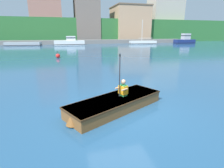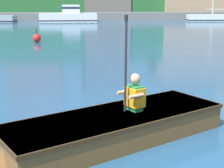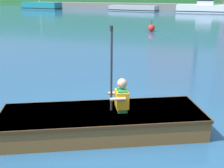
{
  "view_description": "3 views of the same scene",
  "coord_description": "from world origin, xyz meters",
  "px_view_note": "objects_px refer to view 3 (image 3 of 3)",
  "views": [
    {
      "loc": [
        -1.85,
        -5.21,
        2.52
      ],
      "look_at": [
        -0.29,
        0.6,
        0.75
      ],
      "focal_mm": 28.0,
      "sensor_mm": 36.0,
      "label": 1
    },
    {
      "loc": [
        -1.0,
        -4.77,
        2.03
      ],
      "look_at": [
        -0.29,
        0.6,
        0.75
      ],
      "focal_mm": 55.0,
      "sensor_mm": 36.0,
      "label": 2
    },
    {
      "loc": [
        1.44,
        -4.03,
        2.36
      ],
      "look_at": [
        -0.29,
        0.6,
        0.75
      ],
      "focal_mm": 45.0,
      "sensor_mm": 36.0,
      "label": 3
    }
  ],
  "objects_px": {
    "moored_boat_dock_east_inner": "(203,7)",
    "rowboat_foreground": "(99,121)",
    "person_paddler": "(121,96)",
    "moored_boat_dock_center_far": "(41,6)",
    "moored_boat_dock_west_inner": "(133,8)",
    "channel_buoy": "(151,28)"
  },
  "relations": [
    {
      "from": "moored_boat_dock_east_inner",
      "to": "rowboat_foreground",
      "type": "relative_size",
      "value": 1.73
    },
    {
      "from": "moored_boat_dock_east_inner",
      "to": "person_paddler",
      "type": "relative_size",
      "value": 4.31
    },
    {
      "from": "moored_boat_dock_center_far",
      "to": "person_paddler",
      "type": "bearing_deg",
      "value": -54.08
    },
    {
      "from": "moored_boat_dock_west_inner",
      "to": "person_paddler",
      "type": "relative_size",
      "value": 4.77
    },
    {
      "from": "moored_boat_dock_west_inner",
      "to": "channel_buoy",
      "type": "distance_m",
      "value": 22.0
    },
    {
      "from": "moored_boat_dock_east_inner",
      "to": "person_paddler",
      "type": "distance_m",
      "value": 33.84
    },
    {
      "from": "channel_buoy",
      "to": "moored_boat_dock_center_far",
      "type": "bearing_deg",
      "value": 137.68
    },
    {
      "from": "moored_boat_dock_center_far",
      "to": "person_paddler",
      "type": "distance_m",
      "value": 40.82
    },
    {
      "from": "person_paddler",
      "to": "moored_boat_dock_west_inner",
      "type": "bearing_deg",
      "value": 106.01
    },
    {
      "from": "channel_buoy",
      "to": "person_paddler",
      "type": "bearing_deg",
      "value": -79.32
    },
    {
      "from": "rowboat_foreground",
      "to": "channel_buoy",
      "type": "bearing_deg",
      "value": 99.17
    },
    {
      "from": "moored_boat_dock_center_far",
      "to": "rowboat_foreground",
      "type": "height_order",
      "value": "moored_boat_dock_center_far"
    },
    {
      "from": "moored_boat_dock_west_inner",
      "to": "moored_boat_dock_east_inner",
      "type": "bearing_deg",
      "value": -3.15
    },
    {
      "from": "moored_boat_dock_west_inner",
      "to": "moored_boat_dock_east_inner",
      "type": "distance_m",
      "value": 9.24
    },
    {
      "from": "moored_boat_dock_east_inner",
      "to": "channel_buoy",
      "type": "relative_size",
      "value": 8.77
    },
    {
      "from": "moored_boat_dock_center_far",
      "to": "rowboat_foreground",
      "type": "relative_size",
      "value": 1.74
    },
    {
      "from": "moored_boat_dock_west_inner",
      "to": "moored_boat_dock_east_inner",
      "type": "height_order",
      "value": "moored_boat_dock_east_inner"
    },
    {
      "from": "moored_boat_dock_center_far",
      "to": "rowboat_foreground",
      "type": "distance_m",
      "value": 40.77
    },
    {
      "from": "moored_boat_dock_east_inner",
      "to": "rowboat_foreground",
      "type": "bearing_deg",
      "value": -89.5
    },
    {
      "from": "channel_buoy",
      "to": "moored_boat_dock_west_inner",
      "type": "bearing_deg",
      "value": 109.36
    },
    {
      "from": "moored_boat_dock_east_inner",
      "to": "rowboat_foreground",
      "type": "xyz_separation_m",
      "value": [
        0.3,
        -34.01,
        -0.42
      ]
    },
    {
      "from": "moored_boat_dock_east_inner",
      "to": "moored_boat_dock_center_far",
      "type": "bearing_deg",
      "value": -178.09
    }
  ]
}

